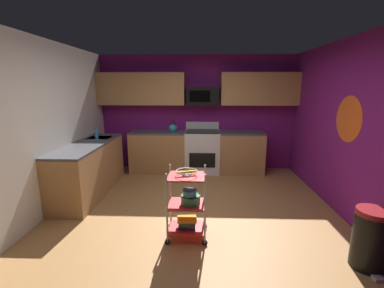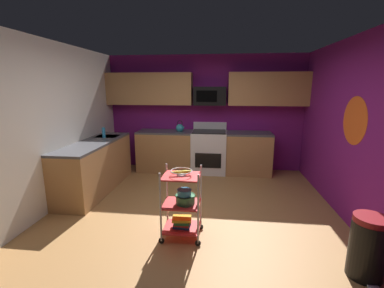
% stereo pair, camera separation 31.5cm
% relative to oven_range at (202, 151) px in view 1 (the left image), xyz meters
% --- Properties ---
extents(floor, '(4.40, 4.80, 0.04)m').
position_rel_oven_range_xyz_m(floor, '(-0.13, -2.10, -0.50)').
color(floor, '#A87542').
rests_on(floor, ground).
extents(wall_back, '(4.52, 0.06, 2.60)m').
position_rel_oven_range_xyz_m(wall_back, '(-0.13, 0.33, 0.82)').
color(wall_back, '#751970').
rests_on(wall_back, ground).
extents(wall_left, '(0.06, 4.80, 2.60)m').
position_rel_oven_range_xyz_m(wall_left, '(-2.36, -2.10, 0.82)').
color(wall_left, silver).
rests_on(wall_left, ground).
extents(wall_right, '(0.06, 4.80, 2.60)m').
position_rel_oven_range_xyz_m(wall_right, '(2.10, -2.10, 0.82)').
color(wall_right, '#751970').
rests_on(wall_right, ground).
extents(wall_flower_decal, '(0.00, 0.66, 0.66)m').
position_rel_oven_range_xyz_m(wall_flower_decal, '(2.07, -1.97, 0.97)').
color(wall_flower_decal, '#E5591E').
extents(counter_run, '(3.69, 2.64, 0.92)m').
position_rel_oven_range_xyz_m(counter_run, '(-0.91, -0.54, -0.01)').
color(counter_run, '#B27F4C').
rests_on(counter_run, ground).
extents(oven_range, '(0.76, 0.65, 1.10)m').
position_rel_oven_range_xyz_m(oven_range, '(0.00, 0.00, 0.00)').
color(oven_range, white).
rests_on(oven_range, ground).
extents(upper_cabinets, '(4.40, 0.33, 0.70)m').
position_rel_oven_range_xyz_m(upper_cabinets, '(-0.15, 0.13, 1.37)').
color(upper_cabinets, '#B27F4C').
extents(microwave, '(0.70, 0.39, 0.40)m').
position_rel_oven_range_xyz_m(microwave, '(-0.00, 0.10, 1.22)').
color(microwave, black).
extents(rolling_cart, '(0.53, 0.41, 0.91)m').
position_rel_oven_range_xyz_m(rolling_cart, '(-0.20, -2.70, -0.03)').
color(rolling_cart, silver).
rests_on(rolling_cart, ground).
extents(fruit_bowl, '(0.27, 0.27, 0.07)m').
position_rel_oven_range_xyz_m(fruit_bowl, '(-0.20, -2.70, 0.40)').
color(fruit_bowl, silver).
rests_on(fruit_bowl, rolling_cart).
extents(mixing_bowl_large, '(0.25, 0.25, 0.11)m').
position_rel_oven_range_xyz_m(mixing_bowl_large, '(-0.15, -2.70, 0.04)').
color(mixing_bowl_large, '#387F4C').
rests_on(mixing_bowl_large, rolling_cart).
extents(mixing_bowl_small, '(0.18, 0.18, 0.08)m').
position_rel_oven_range_xyz_m(mixing_bowl_small, '(-0.16, -2.72, 0.14)').
color(mixing_bowl_small, '#338CBF').
rests_on(mixing_bowl_small, rolling_cart).
extents(book_stack, '(0.26, 0.19, 0.13)m').
position_rel_oven_range_xyz_m(book_stack, '(-0.20, -2.70, -0.28)').
color(book_stack, '#1E4C8C').
rests_on(book_stack, rolling_cart).
extents(kettle, '(0.21, 0.18, 0.26)m').
position_rel_oven_range_xyz_m(kettle, '(-0.66, -0.00, 0.52)').
color(kettle, teal).
rests_on(kettle, counter_run).
extents(dish_soap_bottle, '(0.06, 0.06, 0.20)m').
position_rel_oven_range_xyz_m(dish_soap_bottle, '(-2.02, -0.91, 0.54)').
color(dish_soap_bottle, '#2D8CBF').
rests_on(dish_soap_bottle, counter_run).
extents(trash_can, '(0.34, 0.42, 0.66)m').
position_rel_oven_range_xyz_m(trash_can, '(1.77, -3.21, -0.15)').
color(trash_can, black).
rests_on(trash_can, ground).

